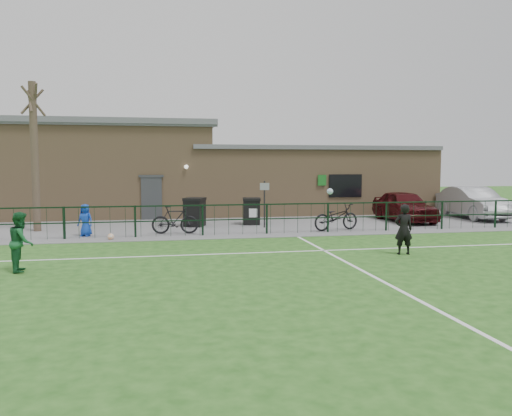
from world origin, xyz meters
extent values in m
plane|color=#225117|center=(0.00, 0.00, 0.00)|extent=(90.00, 90.00, 0.00)
cube|color=slate|center=(0.00, 13.50, 0.01)|extent=(34.00, 13.00, 0.02)
cube|color=white|center=(0.00, 7.80, 0.00)|extent=(28.00, 0.10, 0.01)
cube|color=white|center=(0.00, 4.00, 0.00)|extent=(28.00, 0.10, 0.01)
cube|color=white|center=(2.00, 0.00, 0.00)|extent=(0.10, 16.00, 0.01)
cube|color=black|center=(0.00, 8.00, 0.60)|extent=(28.00, 0.10, 1.20)
cylinder|color=#47372B|center=(-8.00, 10.50, 3.00)|extent=(0.30, 0.30, 6.00)
cube|color=black|center=(-1.61, 10.90, 0.60)|extent=(1.04, 1.10, 1.16)
cube|color=black|center=(0.95, 11.11, 0.57)|extent=(0.84, 0.92, 1.11)
cylinder|color=black|center=(1.30, 9.89, 1.02)|extent=(0.07, 0.07, 2.00)
imported|color=#3F0B0E|center=(8.30, 10.93, 0.75)|extent=(1.77, 4.31, 1.46)
imported|color=#97999E|center=(12.36, 11.55, 0.81)|extent=(1.96, 4.88, 1.58)
imported|color=black|center=(-2.52, 8.64, 0.57)|extent=(1.86, 0.73, 1.09)
imported|color=black|center=(4.00, 8.44, 0.57)|extent=(2.21, 1.26, 1.10)
imported|color=#1340BA|center=(-5.86, 8.61, 0.63)|extent=(0.70, 0.59, 1.21)
imported|color=black|center=(4.14, 2.92, 0.76)|extent=(0.60, 0.43, 1.53)
sphere|color=white|center=(2.91, 6.09, 1.76)|extent=(0.22, 0.22, 0.22)
imported|color=#195A2E|center=(-6.55, 2.52, 0.76)|extent=(0.67, 0.81, 1.52)
sphere|color=white|center=(-4.85, 7.58, 0.12)|extent=(0.24, 0.24, 0.24)
cube|color=#A3815B|center=(0.00, 16.50, 1.75)|extent=(24.00, 5.00, 3.50)
cube|color=#A3815B|center=(-6.24, 16.50, 4.10)|extent=(11.52, 5.00, 1.20)
cube|color=#5A5D62|center=(-6.24, 16.50, 4.82)|extent=(12.02, 5.40, 0.28)
cube|color=#5A5D62|center=(5.28, 16.50, 3.60)|extent=(13.44, 5.30, 0.22)
cube|color=#383A3D|center=(-3.50, 13.97, 1.05)|extent=(1.00, 0.08, 2.10)
cube|color=black|center=(6.50, 13.97, 1.60)|extent=(1.80, 0.08, 1.20)
cube|color=#19661E|center=(5.20, 13.92, 1.90)|extent=(0.45, 0.04, 0.55)
camera|label=1|loc=(-3.03, -10.91, 2.72)|focal=35.00mm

